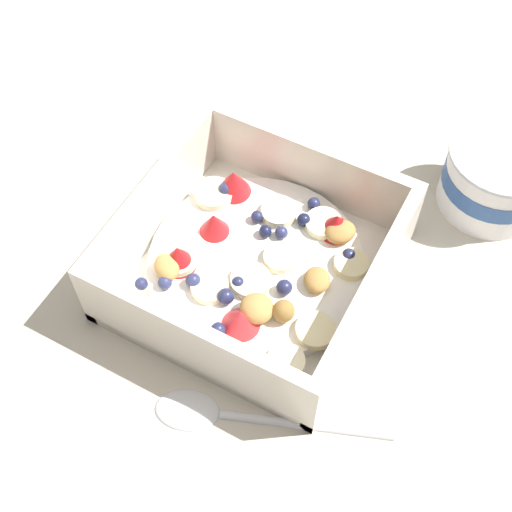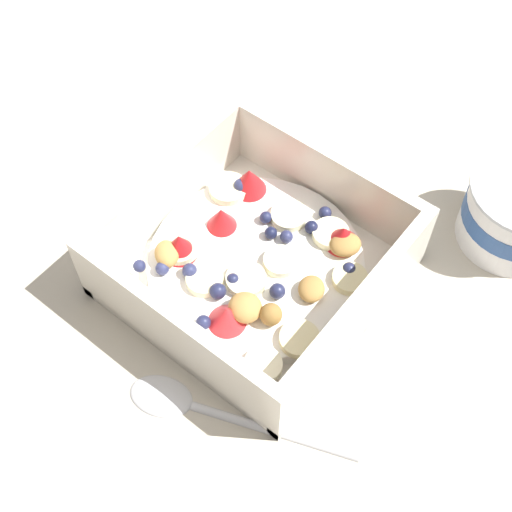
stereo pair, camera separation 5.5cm
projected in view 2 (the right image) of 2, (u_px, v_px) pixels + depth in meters
name	position (u px, v px, depth m)	size (l,w,h in m)	color
ground_plane	(280.00, 279.00, 0.57)	(2.40, 2.40, 0.00)	beige
fruit_bowl	(256.00, 262.00, 0.56)	(0.20, 0.20, 0.07)	white
spoon	(195.00, 405.00, 0.51)	(0.08, 0.17, 0.01)	silver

